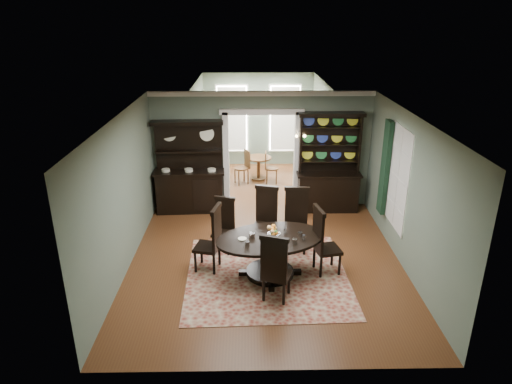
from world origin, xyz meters
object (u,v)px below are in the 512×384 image
(dining_table, at_px, (270,249))
(parlor_table, at_px, (259,165))
(sideboard, at_px, (190,180))
(welsh_dresser, at_px, (328,176))

(dining_table, xyz_separation_m, parlor_table, (-0.10, 5.42, -0.11))
(dining_table, distance_m, parlor_table, 5.42)
(sideboard, bearing_deg, dining_table, -61.92)
(sideboard, relative_size, welsh_dresser, 0.92)
(parlor_table, bearing_deg, welsh_dresser, -52.57)
(dining_table, relative_size, welsh_dresser, 0.94)
(dining_table, height_order, parlor_table, dining_table)
(parlor_table, bearing_deg, sideboard, -128.73)
(welsh_dresser, xyz_separation_m, parlor_table, (-1.71, 2.24, -0.44))
(parlor_table, bearing_deg, dining_table, -88.98)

